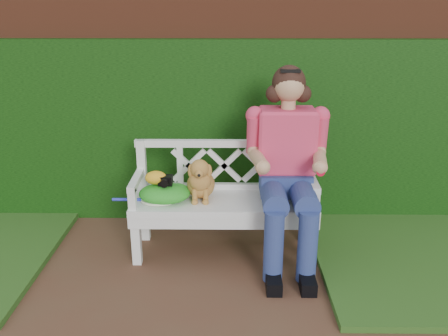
{
  "coord_description": "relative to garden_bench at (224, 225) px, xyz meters",
  "views": [
    {
      "loc": [
        0.38,
        -2.62,
        2.02
      ],
      "look_at": [
        0.34,
        0.96,
        0.75
      ],
      "focal_mm": 38.0,
      "sensor_mm": 36.0,
      "label": 1
    }
  ],
  "objects": [
    {
      "name": "ground",
      "position": [
        -0.34,
        -0.96,
        -0.24
      ],
      "size": [
        60.0,
        60.0,
        0.0
      ],
      "primitive_type": "plane",
      "color": "#532F20"
    },
    {
      "name": "brick_wall",
      "position": [
        -0.34,
        0.94,
        0.86
      ],
      "size": [
        10.0,
        0.3,
        2.2
      ],
      "primitive_type": "cube",
      "color": "brown",
      "rests_on": "ground"
    },
    {
      "name": "ivy_hedge",
      "position": [
        -0.34,
        0.72,
        0.61
      ],
      "size": [
        10.0,
        0.18,
        1.7
      ],
      "primitive_type": "cube",
      "color": "#1B4F10",
      "rests_on": "ground"
    },
    {
      "name": "garden_bench",
      "position": [
        0.0,
        0.0,
        0.0
      ],
      "size": [
        1.6,
        0.64,
        0.48
      ],
      "primitive_type": null,
      "rotation": [
        0.0,
        0.0,
        -0.03
      ],
      "color": "white",
      "rests_on": "ground"
    },
    {
      "name": "seated_woman",
      "position": [
        0.5,
        -0.02,
        0.57
      ],
      "size": [
        0.77,
        0.97,
        1.61
      ],
      "primitive_type": null,
      "rotation": [
        0.0,
        0.0,
        0.1
      ],
      "color": "#F25B85",
      "rests_on": "ground"
    },
    {
      "name": "dog",
      "position": [
        -0.19,
        0.01,
        0.42
      ],
      "size": [
        0.31,
        0.38,
        0.37
      ],
      "primitive_type": null,
      "rotation": [
        0.0,
        0.0,
        -0.2
      ],
      "color": "#B87141",
      "rests_on": "garden_bench"
    },
    {
      "name": "tennis_racket",
      "position": [
        -0.56,
        -0.05,
        0.25
      ],
      "size": [
        0.56,
        0.27,
        0.03
      ],
      "primitive_type": null,
      "rotation": [
        0.0,
        0.0,
        -0.08
      ],
      "color": "silver",
      "rests_on": "garden_bench"
    },
    {
      "name": "green_bag",
      "position": [
        -0.48,
        -0.04,
        0.31
      ],
      "size": [
        0.51,
        0.46,
        0.14
      ],
      "primitive_type": null,
      "rotation": [
        0.0,
        0.0,
        -0.42
      ],
      "color": "#266D2F",
      "rests_on": "garden_bench"
    },
    {
      "name": "camera_item",
      "position": [
        -0.47,
        -0.04,
        0.42
      ],
      "size": [
        0.11,
        0.09,
        0.08
      ],
      "primitive_type": "cube",
      "rotation": [
        0.0,
        0.0,
        -0.01
      ],
      "color": "black",
      "rests_on": "green_bag"
    },
    {
      "name": "baseball_glove",
      "position": [
        -0.55,
        -0.03,
        0.44
      ],
      "size": [
        0.19,
        0.15,
        0.11
      ],
      "primitive_type": "ellipsoid",
      "rotation": [
        0.0,
        0.0,
        -0.16
      ],
      "color": "gold",
      "rests_on": "green_bag"
    }
  ]
}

